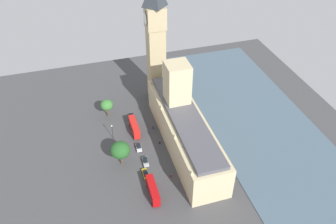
# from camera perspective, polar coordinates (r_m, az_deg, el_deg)

# --- Properties ---
(ground_plane) EXTENTS (144.20, 144.20, 0.00)m
(ground_plane) POSITION_cam_1_polar(r_m,az_deg,el_deg) (132.95, 1.89, -5.61)
(ground_plane) COLOR #424244
(river_thames) EXTENTS (42.86, 129.78, 0.25)m
(river_thames) POSITION_cam_1_polar(r_m,az_deg,el_deg) (145.48, 15.38, -2.57)
(river_thames) COLOR #475B6B
(river_thames) RESTS_ON ground
(parliament_building) EXTENTS (14.11, 56.31, 30.13)m
(parliament_building) POSITION_cam_1_polar(r_m,az_deg,el_deg) (128.95, 2.57, -2.24)
(parliament_building) COLOR #CCBA8E
(parliament_building) RESTS_ON ground
(clock_tower) EXTENTS (7.85, 7.85, 54.65)m
(clock_tower) POSITION_cam_1_polar(r_m,az_deg,el_deg) (143.29, -2.07, 11.89)
(clock_tower) COLOR tan
(clock_tower) RESTS_ON ground
(car_black_under_trees) EXTENTS (2.09, 4.51, 1.74)m
(car_black_under_trees) POSITION_cam_1_polar(r_m,az_deg,el_deg) (145.26, -6.01, -0.82)
(car_black_under_trees) COLOR black
(car_black_under_trees) RESTS_ON ground
(double_decker_bus_kerbside) EXTENTS (2.71, 10.52, 4.75)m
(double_decker_bus_kerbside) POSITION_cam_1_polar(r_m,az_deg,el_deg) (137.61, -5.61, -2.48)
(double_decker_bus_kerbside) COLOR red
(double_decker_bus_kerbside) RESTS_ON ground
(car_white_trailing) EXTENTS (2.17, 4.26, 1.74)m
(car_white_trailing) POSITION_cam_1_polar(r_m,az_deg,el_deg) (131.53, -4.88, -5.83)
(car_white_trailing) COLOR silver
(car_white_trailing) RESTS_ON ground
(car_silver_by_river_gate) EXTENTS (2.14, 4.79, 1.74)m
(car_silver_by_river_gate) POSITION_cam_1_polar(r_m,az_deg,el_deg) (126.24, -3.77, -8.15)
(car_silver_by_river_gate) COLOR #B7B7BC
(car_silver_by_river_gate) RESTS_ON ground
(car_yellow_cab_near_tower) EXTENTS (1.96, 4.82, 1.74)m
(car_yellow_cab_near_tower) POSITION_cam_1_polar(r_m,az_deg,el_deg) (122.23, -3.75, -10.19)
(car_yellow_cab_near_tower) COLOR gold
(car_yellow_cab_near_tower) RESTS_ON ground
(double_decker_bus_corner) EXTENTS (2.76, 10.53, 4.75)m
(double_decker_bus_corner) POSITION_cam_1_polar(r_m,az_deg,el_deg) (115.27, -2.53, -12.83)
(double_decker_bus_corner) COLOR #B20C0F
(double_decker_bus_corner) RESTS_ON ground
(pedestrian_opposite_hall) EXTENTS (0.54, 0.62, 1.50)m
(pedestrian_opposite_hall) POSITION_cam_1_polar(r_m,az_deg,el_deg) (139.77, -2.51, -2.59)
(pedestrian_opposite_hall) COLOR navy
(pedestrian_opposite_hall) RESTS_ON ground
(pedestrian_leading) EXTENTS (0.69, 0.62, 1.65)m
(pedestrian_leading) POSITION_cam_1_polar(r_m,az_deg,el_deg) (133.28, -1.39, -5.02)
(pedestrian_leading) COLOR black
(pedestrian_leading) RESTS_ON ground
(pedestrian_far_end) EXTENTS (0.64, 0.57, 1.50)m
(pedestrian_far_end) POSITION_cam_1_polar(r_m,az_deg,el_deg) (121.69, 0.52, -10.52)
(pedestrian_far_end) COLOR maroon
(pedestrian_far_end) RESTS_ON ground
(plane_tree_midblock) EXTENTS (7.00, 7.00, 10.14)m
(plane_tree_midblock) POSITION_cam_1_polar(r_m,az_deg,el_deg) (122.26, -7.91, -6.27)
(plane_tree_midblock) COLOR brown
(plane_tree_midblock) RESTS_ON ground
(plane_tree_slot_10) EXTENTS (5.27, 5.27, 8.24)m
(plane_tree_slot_10) POSITION_cam_1_polar(r_m,az_deg,el_deg) (144.78, -10.11, 1.13)
(plane_tree_slot_10) COLOR brown
(plane_tree_slot_10) RESTS_ON ground
(street_lamp_slot_11) EXTENTS (0.56, 0.56, 7.03)m
(street_lamp_slot_11) POSITION_cam_1_polar(r_m,az_deg,el_deg) (134.14, -9.24, -2.91)
(street_lamp_slot_11) COLOR black
(street_lamp_slot_11) RESTS_ON ground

